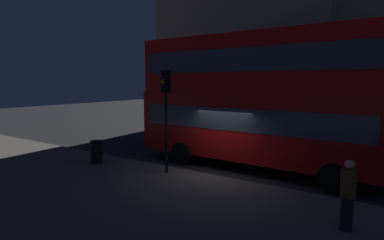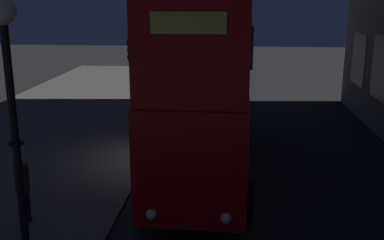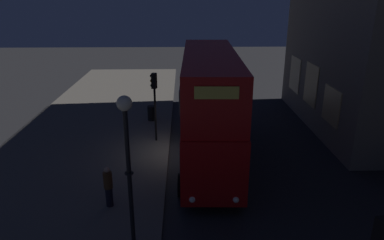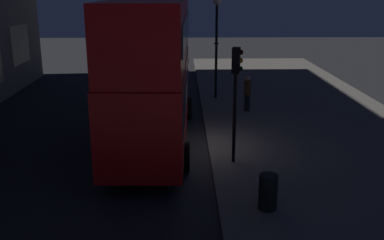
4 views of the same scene
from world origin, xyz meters
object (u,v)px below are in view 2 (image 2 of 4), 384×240
(double_decker_bus, at_px, (208,78))
(litter_bin, at_px, (139,109))
(traffic_light_near_kerb, at_px, (133,69))
(street_lamp, at_px, (11,97))
(pedestrian, at_px, (23,189))

(double_decker_bus, height_order, litter_bin, double_decker_bus)
(traffic_light_near_kerb, xyz_separation_m, street_lamp, (9.49, -0.05, 0.93))
(street_lamp, distance_m, pedestrian, 4.24)
(pedestrian, xyz_separation_m, litter_bin, (-10.17, 0.85, -0.39))
(double_decker_bus, height_order, pedestrian, double_decker_bus)
(traffic_light_near_kerb, bearing_deg, street_lamp, 12.72)
(traffic_light_near_kerb, xyz_separation_m, litter_bin, (-3.47, -0.54, -2.36))
(double_decker_bus, relative_size, pedestrian, 6.07)
(street_lamp, bearing_deg, double_decker_bus, 157.37)
(double_decker_bus, distance_m, street_lamp, 7.74)
(traffic_light_near_kerb, distance_m, pedestrian, 7.13)
(traffic_light_near_kerb, distance_m, litter_bin, 4.23)
(traffic_light_near_kerb, relative_size, street_lamp, 0.73)
(traffic_light_near_kerb, height_order, litter_bin, traffic_light_near_kerb)
(traffic_light_near_kerb, distance_m, street_lamp, 9.54)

